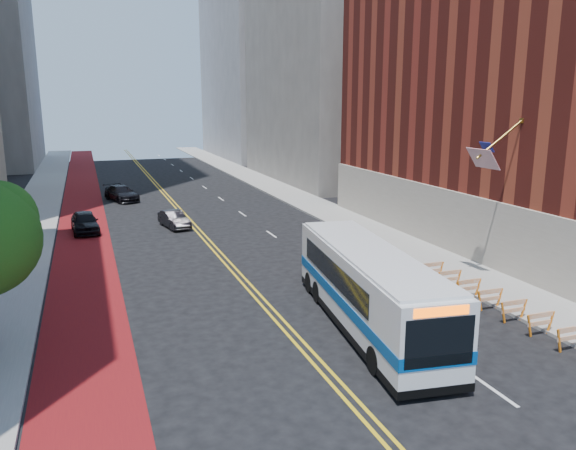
% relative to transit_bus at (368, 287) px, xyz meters
% --- Properties ---
extents(ground, '(160.00, 160.00, 0.00)m').
position_rel_transit_bus_xyz_m(ground, '(-3.32, -4.38, -1.79)').
color(ground, black).
rests_on(ground, ground).
extents(sidewalk_left, '(4.00, 140.00, 0.15)m').
position_rel_transit_bus_xyz_m(sidewalk_left, '(-15.32, 25.62, -1.71)').
color(sidewalk_left, gray).
rests_on(sidewalk_left, ground).
extents(sidewalk_right, '(4.00, 140.00, 0.15)m').
position_rel_transit_bus_xyz_m(sidewalk_right, '(8.68, 25.62, -1.71)').
color(sidewalk_right, gray).
rests_on(sidewalk_right, ground).
extents(bus_lane_paint, '(3.60, 140.00, 0.01)m').
position_rel_transit_bus_xyz_m(bus_lane_paint, '(-11.42, 25.62, -1.78)').
color(bus_lane_paint, maroon).
rests_on(bus_lane_paint, ground).
extents(center_line_inner, '(0.14, 140.00, 0.01)m').
position_rel_transit_bus_xyz_m(center_line_inner, '(-3.50, 25.62, -1.79)').
color(center_line_inner, gold).
rests_on(center_line_inner, ground).
extents(center_line_outer, '(0.14, 140.00, 0.01)m').
position_rel_transit_bus_xyz_m(center_line_outer, '(-3.14, 25.62, -1.79)').
color(center_line_outer, gold).
rests_on(center_line_outer, ground).
extents(lane_dashes, '(0.14, 98.20, 0.01)m').
position_rel_transit_bus_xyz_m(lane_dashes, '(1.48, 33.62, -1.78)').
color(lane_dashes, silver).
rests_on(lane_dashes, ground).
extents(midrise_right_near, '(18.00, 26.00, 40.00)m').
position_rel_transit_bus_xyz_m(midrise_right_near, '(19.68, 43.62, 18.21)').
color(midrise_right_near, slate).
rests_on(midrise_right_near, ground).
extents(construction_barriers, '(1.42, 10.91, 1.00)m').
position_rel_transit_bus_xyz_m(construction_barriers, '(6.28, -0.95, -1.11)').
color(construction_barriers, orange).
rests_on(construction_barriers, ground).
extents(transit_bus, '(4.27, 12.71, 3.43)m').
position_rel_transit_bus_xyz_m(transit_bus, '(0.00, 0.00, 0.00)').
color(transit_bus, silver).
rests_on(transit_bus, ground).
extents(car_a, '(2.16, 4.69, 1.56)m').
position_rel_transit_bus_xyz_m(car_a, '(-11.26, 22.92, -1.01)').
color(car_a, black).
rests_on(car_a, ground).
extents(car_b, '(2.11, 4.14, 1.30)m').
position_rel_transit_bus_xyz_m(car_b, '(-4.82, 22.26, -1.14)').
color(car_b, black).
rests_on(car_b, ground).
extents(car_c, '(3.52, 5.41, 1.46)m').
position_rel_transit_bus_xyz_m(car_c, '(-7.82, 35.81, -1.06)').
color(car_c, black).
rests_on(car_c, ground).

